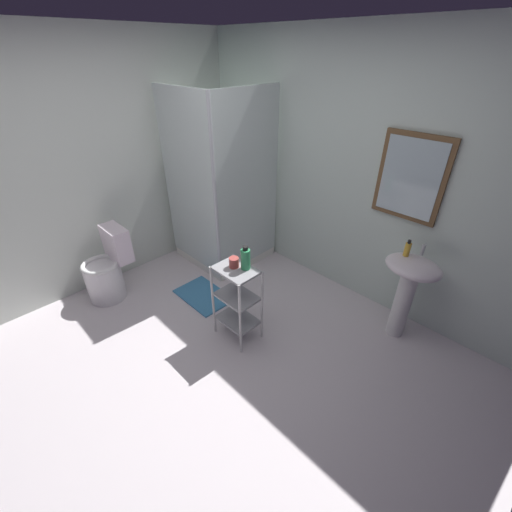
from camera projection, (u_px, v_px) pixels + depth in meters
The scene contains 12 objects.
ground_plane at pixel (205, 367), 2.84m from camera, with size 4.20×4.20×0.02m, color silver.
wall_back at pixel (346, 173), 3.26m from camera, with size 4.20×0.14×2.50m.
wall_left at pixel (80, 173), 3.27m from camera, with size 0.10×4.20×2.50m, color silver.
shower_stall at pixel (223, 226), 4.02m from camera, with size 0.92×0.92×2.00m.
pedestal_sink at pixel (408, 283), 2.86m from camera, with size 0.46×0.37×0.81m.
sink_faucet at pixel (423, 250), 2.78m from camera, with size 0.03×0.03×0.10m, color silver.
toilet at pixel (108, 270), 3.49m from camera, with size 0.37×0.49×0.76m.
storage_cart at pixel (237, 298), 2.92m from camera, with size 0.38×0.28×0.74m.
hand_soap_bottle at pixel (407, 249), 2.77m from camera, with size 0.05×0.05×0.15m.
body_wash_bottle_green at pixel (246, 259), 2.71m from camera, with size 0.08×0.08×0.21m.
rinse_cup at pixel (234, 262), 2.76m from camera, with size 0.08×0.08×0.09m, color #B24742.
bath_mat at pixel (204, 295), 3.62m from camera, with size 0.60×0.40×0.02m, color teal.
Camera 1 is at (1.65, -1.03, 2.30)m, focal length 23.37 mm.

